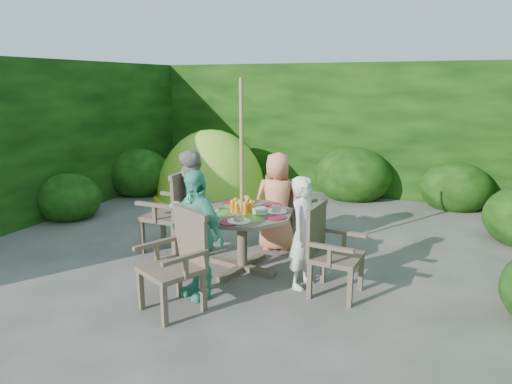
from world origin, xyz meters
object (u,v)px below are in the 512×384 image
at_px(child_front, 196,234).
at_px(garden_chair_back, 288,209).
at_px(child_back, 278,202).
at_px(dome_tent, 212,196).
at_px(patio_table, 242,221).
at_px(garden_chair_right, 329,249).
at_px(child_left, 189,204).
at_px(garden_chair_left, 173,210).
at_px(child_right, 304,233).
at_px(garden_chair_front, 178,260).
at_px(parasol_pole, 242,178).

bearing_deg(child_front, garden_chair_back, 102.39).
bearing_deg(child_back, dome_tent, -54.60).
bearing_deg(patio_table, garden_chair_right, -10.08).
xyz_separation_m(garden_chair_right, dome_tent, (-3.15, 3.17, -0.48)).
distance_m(garden_chair_back, child_back, 0.35).
distance_m(garden_chair_back, child_front, 1.91).
distance_m(patio_table, child_front, 0.80).
bearing_deg(dome_tent, garden_chair_back, -43.17).
distance_m(garden_chair_right, child_front, 1.37).
height_order(patio_table, dome_tent, dome_tent).
xyz_separation_m(garden_chair_right, child_left, (-1.87, 0.32, 0.19)).
height_order(garden_chair_right, dome_tent, dome_tent).
bearing_deg(garden_chair_right, dome_tent, 48.21).
height_order(garden_chair_left, child_back, child_back).
distance_m(child_right, dome_tent, 4.27).
height_order(garden_chair_front, child_front, child_front).
distance_m(patio_table, child_right, 0.80).
xyz_separation_m(patio_table, garden_chair_back, (0.16, 1.09, -0.12)).
xyz_separation_m(patio_table, child_front, (-0.14, -0.79, 0.07)).
bearing_deg(child_right, parasol_pole, 88.66).
distance_m(patio_table, dome_tent, 3.68).
bearing_deg(garden_chair_back, patio_table, 103.10).
relative_size(parasol_pole, child_front, 1.66).
bearing_deg(garden_chair_back, parasol_pole, 102.89).
distance_m(parasol_pole, garden_chair_back, 1.27).
relative_size(garden_chair_right, dome_tent, 0.35).
xyz_separation_m(child_back, dome_tent, (-2.20, 2.19, -0.65)).
bearing_deg(patio_table, parasol_pole, -176.78).
distance_m(garden_chair_front, child_back, 1.91).
distance_m(patio_table, garden_chair_left, 1.10).
bearing_deg(parasol_pole, garden_chair_right, -10.03).
bearing_deg(garden_chair_left, dome_tent, -161.89).
bearing_deg(garden_chair_left, child_back, 114.46).
relative_size(parasol_pole, dome_tent, 0.86).
relative_size(garden_chair_right, garden_chair_left, 0.88).
bearing_deg(parasol_pole, patio_table, 3.22).
bearing_deg(child_left, child_back, 131.39).
bearing_deg(garden_chair_left, garden_chair_front, 33.64).
relative_size(child_left, child_back, 1.04).
relative_size(patio_table, garden_chair_front, 1.51).
bearing_deg(garden_chair_left, garden_chair_right, 78.12).
height_order(parasol_pole, child_right, parasol_pole).
xyz_separation_m(garden_chair_back, dome_tent, (-2.24, 1.89, -0.48)).
xyz_separation_m(child_left, child_back, (0.92, 0.66, -0.03)).
bearing_deg(garden_chair_right, child_front, 119.54).
height_order(garden_chair_right, garden_chair_front, garden_chair_front).
height_order(garden_chair_right, child_left, child_left).
distance_m(garden_chair_left, child_left, 0.32).
bearing_deg(garden_chair_right, garden_chair_left, 83.12).
height_order(patio_table, garden_chair_front, garden_chair_front).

